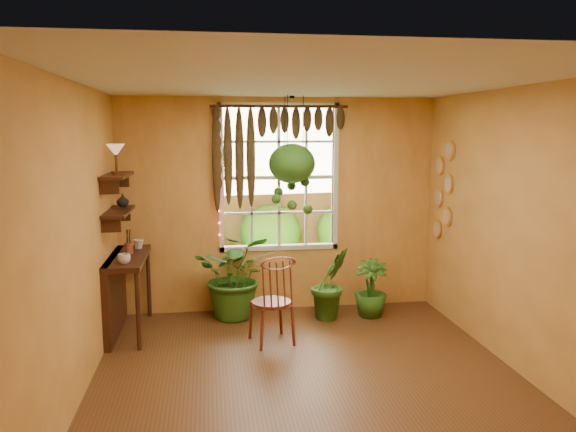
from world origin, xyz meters
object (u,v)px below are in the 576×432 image
(hanging_basket, at_px, (292,168))
(counter_ledge, at_px, (119,286))
(potted_plant_mid, at_px, (330,283))
(windsor_chair, at_px, (273,314))
(potted_plant_left, at_px, (237,275))

(hanging_basket, bearing_deg, counter_ledge, -169.91)
(counter_ledge, relative_size, hanging_basket, 0.84)
(potted_plant_mid, bearing_deg, counter_ledge, -176.22)
(counter_ledge, xyz_separation_m, windsor_chair, (1.68, -0.56, -0.22))
(potted_plant_left, distance_m, potted_plant_mid, 1.15)
(counter_ledge, xyz_separation_m, hanging_basket, (2.03, 0.36, 1.29))
(windsor_chair, bearing_deg, potted_plant_mid, 27.68)
(counter_ledge, height_order, windsor_chair, windsor_chair)
(potted_plant_mid, distance_m, hanging_basket, 1.48)
(windsor_chair, bearing_deg, potted_plant_left, 95.69)
(potted_plant_left, relative_size, potted_plant_mid, 1.21)
(potted_plant_left, xyz_separation_m, hanging_basket, (0.69, 0.00, 1.31))
(windsor_chair, distance_m, potted_plant_left, 1.00)
(potted_plant_left, relative_size, hanging_basket, 0.75)
(counter_ledge, bearing_deg, potted_plant_left, 14.96)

